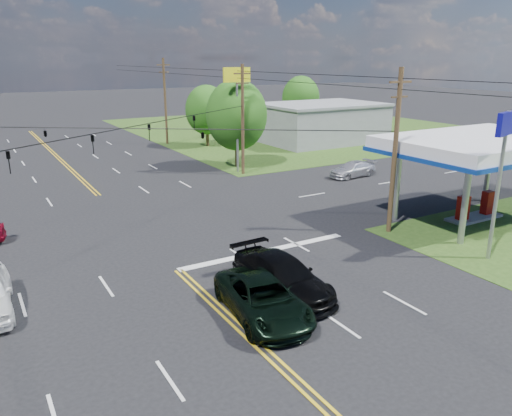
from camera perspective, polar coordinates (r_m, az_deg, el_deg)
ground at (r=31.96m, az=-14.21°, el=-1.92°), size 280.00×280.00×0.00m
grass_ne at (r=75.55m, az=4.79°, el=9.13°), size 46.00×48.00×0.03m
stop_bar at (r=26.87m, az=1.10°, el=-4.98°), size 10.00×0.50×0.02m
retail_ne at (r=62.74m, az=7.40°, el=9.52°), size 14.00×10.00×4.40m
gas_canopy at (r=34.03m, az=24.54°, el=6.40°), size 12.20×8.20×5.35m
pole_se at (r=29.66m, az=15.60°, el=6.37°), size 1.60×0.28×9.50m
pole_ne at (r=43.98m, az=-1.53°, el=10.18°), size 1.60×0.28×9.50m
pole_right_far at (r=61.22m, az=-10.34°, el=12.01°), size 1.60×0.28×10.00m
span_wire_signals at (r=30.63m, az=-15.01°, el=8.78°), size 26.00×18.00×1.13m
power_lines at (r=28.48m, az=-14.28°, el=13.54°), size 26.04×100.00×0.64m
tree_right_a at (r=47.08m, az=-2.24°, el=10.55°), size 5.70×5.70×8.18m
tree_right_b at (r=58.94m, az=-5.66°, el=11.10°), size 4.94×4.94×7.09m
tree_far_r at (r=72.88m, az=5.14°, el=12.44°), size 5.32×5.32×7.63m
pickup_dkgreen at (r=20.17m, az=0.78°, el=-10.31°), size 3.27×5.85×1.54m
suv_black at (r=21.95m, az=3.00°, el=-7.80°), size 2.59×5.87×1.67m
sedan_far at (r=44.38m, az=10.98°, el=4.37°), size 4.70×2.22×1.32m
polesign_se at (r=27.08m, az=26.48°, el=6.45°), size 2.20×0.86×7.57m
polesign_ne at (r=44.64m, az=-2.19°, el=13.36°), size 2.53×0.32×9.20m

